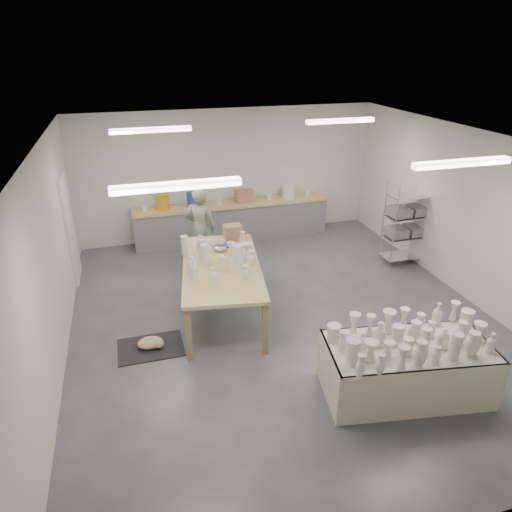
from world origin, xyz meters
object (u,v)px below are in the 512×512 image
object	(u,v)px
potter	(200,228)
red_stool	(200,248)
drying_table	(406,366)
work_table	(222,262)

from	to	relation	value
potter	red_stool	xyz separation A→B (m)	(-0.00, 0.27, -0.56)
drying_table	red_stool	distance (m)	5.18
drying_table	work_table	distance (m)	3.34
work_table	potter	xyz separation A→B (m)	(-0.05, 1.83, -0.09)
drying_table	potter	xyz separation A→B (m)	(-1.94, 4.53, 0.43)
potter	red_stool	distance (m)	0.62
work_table	red_stool	size ratio (longest dim) A/B	6.13
red_stool	potter	bearing A→B (deg)	-90.00
drying_table	potter	size ratio (longest dim) A/B	1.32
drying_table	red_stool	size ratio (longest dim) A/B	5.18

